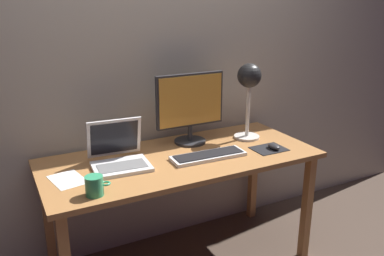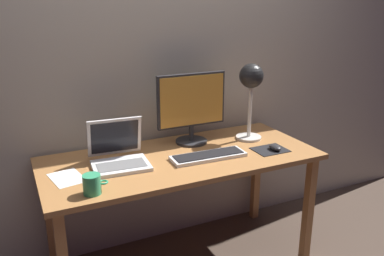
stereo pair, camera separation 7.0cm
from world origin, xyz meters
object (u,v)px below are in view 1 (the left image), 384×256
object	(u,v)px
monitor	(190,105)
desk_lamp	(249,83)
laptop	(118,153)
mouse	(274,146)
coffee_mug	(95,186)
keyboard_main	(208,156)

from	to	relation	value
monitor	desk_lamp	bearing A→B (deg)	-13.97
laptop	desk_lamp	size ratio (longest dim) A/B	0.66
laptop	mouse	world-z (taller)	laptop
desk_lamp	coffee_mug	world-z (taller)	desk_lamp
keyboard_main	monitor	bearing A→B (deg)	85.17
monitor	desk_lamp	xyz separation A→B (m)	(0.37, -0.09, 0.12)
laptop	coffee_mug	size ratio (longest dim) A/B	2.70
keyboard_main	laptop	world-z (taller)	laptop
mouse	coffee_mug	xyz separation A→B (m)	(-1.12, -0.09, 0.03)
monitor	coffee_mug	size ratio (longest dim) A/B	3.74
keyboard_main	laptop	distance (m)	0.51
monitor	desk_lamp	size ratio (longest dim) A/B	0.91
keyboard_main	desk_lamp	bearing A→B (deg)	25.11
desk_lamp	coffee_mug	bearing A→B (deg)	-162.44
monitor	keyboard_main	size ratio (longest dim) A/B	1.01
monitor	keyboard_main	xyz separation A→B (m)	(-0.02, -0.28, -0.23)
keyboard_main	coffee_mug	world-z (taller)	coffee_mug
mouse	laptop	bearing A→B (deg)	166.53
laptop	coffee_mug	xyz separation A→B (m)	(-0.21, -0.31, -0.02)
desk_lamp	laptop	bearing A→B (deg)	-177.62
keyboard_main	laptop	size ratio (longest dim) A/B	1.37
desk_lamp	coffee_mug	distance (m)	1.19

